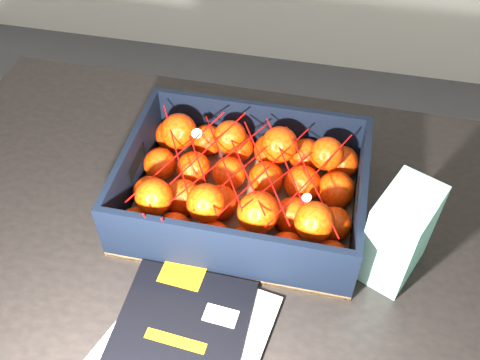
% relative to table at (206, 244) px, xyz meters
% --- Properties ---
extents(table, '(1.21, 0.81, 0.75)m').
position_rel_table_xyz_m(table, '(0.00, 0.00, 0.00)').
color(table, black).
rests_on(table, ground).
extents(magazine_stack, '(0.30, 0.33, 0.02)m').
position_rel_table_xyz_m(magazine_stack, '(0.03, -0.28, 0.11)').
color(magazine_stack, silver).
rests_on(magazine_stack, table).
extents(produce_crate, '(0.44, 0.33, 0.13)m').
position_rel_table_xyz_m(produce_crate, '(0.07, 0.03, 0.14)').
color(produce_crate, brown).
rests_on(produce_crate, table).
extents(clementine_heap, '(0.42, 0.31, 0.13)m').
position_rel_table_xyz_m(clementine_heap, '(0.07, 0.03, 0.16)').
color(clementine_heap, red).
rests_on(clementine_heap, produce_crate).
extents(mesh_net, '(0.37, 0.29, 0.09)m').
position_rel_table_xyz_m(mesh_net, '(0.06, 0.02, 0.22)').
color(mesh_net, '#BC0907').
rests_on(mesh_net, clementine_heap).
extents(retail_carton, '(0.12, 0.14, 0.18)m').
position_rel_table_xyz_m(retail_carton, '(0.35, -0.04, 0.19)').
color(retail_carton, white).
rests_on(retail_carton, table).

